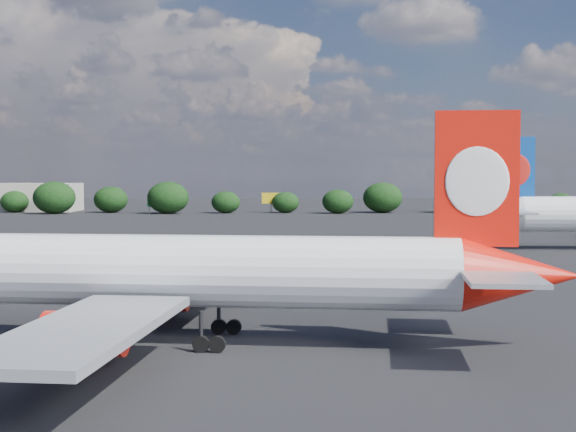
{
  "coord_description": "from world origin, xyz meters",
  "views": [
    {
      "loc": [
        15.79,
        -38.38,
        10.64
      ],
      "look_at": [
        16.0,
        12.0,
        8.0
      ],
      "focal_mm": 50.0,
      "sensor_mm": 36.0,
      "label": 1
    }
  ],
  "objects": [
    {
      "name": "qantas_airliner",
      "position": [
        10.83,
        11.73,
        4.4
      ],
      "size": [
        44.33,
        42.22,
        14.46
      ],
      "color": "white",
      "rests_on": "ground"
    },
    {
      "name": "horizon_treeline",
      "position": [
        -2.69,
        179.8,
        3.96
      ],
      "size": [
        207.22,
        16.78,
        8.95
      ],
      "color": "black",
      "rests_on": "ground"
    },
    {
      "name": "ground",
      "position": [
        0.0,
        60.0,
        0.0
      ],
      "size": [
        500.0,
        500.0,
        0.0
      ],
      "primitive_type": "plane",
      "color": "black",
      "rests_on": "ground"
    },
    {
      "name": "terminal_building",
      "position": [
        -65.0,
        192.0,
        4.0
      ],
      "size": [
        42.0,
        16.0,
        8.0
      ],
      "color": "#A2998C",
      "rests_on": "ground"
    },
    {
      "name": "billboard_yellow",
      "position": [
        12.0,
        182.0,
        3.87
      ],
      "size": [
        5.0,
        0.3,
        5.5
      ],
      "color": "gold",
      "rests_on": "ground"
    },
    {
      "name": "highway_sign",
      "position": [
        -18.0,
        176.0,
        3.13
      ],
      "size": [
        6.0,
        0.3,
        4.5
      ],
      "color": "#166E29",
      "rests_on": "ground"
    }
  ]
}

